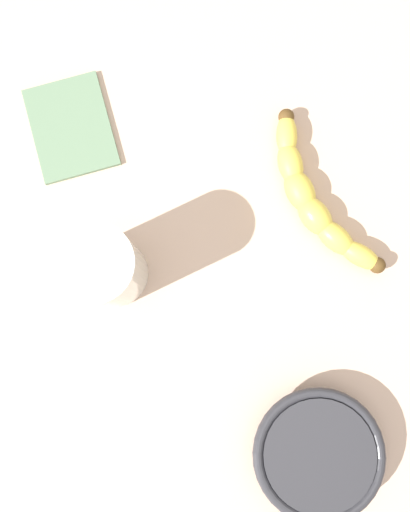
{
  "coord_description": "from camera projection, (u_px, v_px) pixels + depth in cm",
  "views": [
    {
      "loc": [
        -9.97,
        -2.02,
        66.26
      ],
      "look_at": [
        -3.1,
        -0.37,
        5.0
      ],
      "focal_mm": 37.91,
      "sensor_mm": 36.0,
      "label": 1
    }
  ],
  "objects": [
    {
      "name": "smoothie_glass",
      "position": [
        106.0,
        269.0,
        0.58
      ],
      "size": [
        7.99,
        7.99,
        12.47
      ],
      "color": "silver",
      "rests_on": "wooden_tabletop"
    },
    {
      "name": "folded_napkin",
      "position": [
        71.0,
        127.0,
        0.65
      ],
      "size": [
        15.1,
        14.04,
        0.6
      ],
      "primitive_type": "cube",
      "rotation": [
        0.0,
        0.0,
        0.51
      ],
      "color": "slate",
      "rests_on": "wooden_tabletop"
    },
    {
      "name": "banana",
      "position": [
        314.0,
        200.0,
        0.63
      ],
      "size": [
        17.02,
        16.2,
        3.27
      ],
      "rotation": [
        0.0,
        0.0,
        3.9
      ],
      "color": "#EED04B",
      "rests_on": "wooden_tabletop"
    },
    {
      "name": "wooden_tabletop",
      "position": [
        208.0,
        234.0,
        0.65
      ],
      "size": [
        120.0,
        120.0,
        3.0
      ],
      "primitive_type": "cube",
      "color": "beige",
      "rests_on": "ground"
    },
    {
      "name": "ceramic_bowl",
      "position": [
        317.0,
        453.0,
        0.59
      ],
      "size": [
        14.39,
        14.39,
        3.82
      ],
      "color": "#2D2D33",
      "rests_on": "wooden_tabletop"
    }
  ]
}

